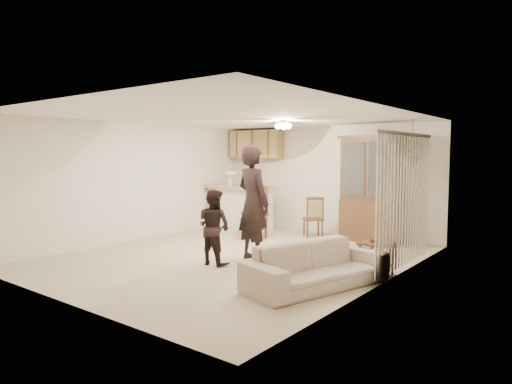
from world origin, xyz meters
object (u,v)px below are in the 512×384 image
Objects in this scene: chair_hutch_right at (313,225)px; sofa at (316,261)px; china_hutch at (372,189)px; child at (214,224)px; side_table at (376,258)px; chair_bar at (254,227)px; chair_hutch_left at (255,222)px; adult at (253,209)px.

sofa is at bearing 76.61° from chair_hutch_right.
chair_hutch_right is (-1.27, -0.26, -0.85)m from china_hutch.
child reaches higher than sofa.
child is at bearing -156.71° from side_table.
chair_bar is 0.89× the size of chair_hutch_left.
side_table is at bearing -157.38° from child.
adult reaches higher than chair_hutch_right.
chair_hutch_left is at bearing -11.87° from chair_hutch_right.
side_table is 0.54× the size of chair_bar.
chair_hutch_right is (0.83, 1.08, -0.03)m from chair_bar.
adult is at bearing -116.40° from child.
child is 2.36m from chair_bar.
chair_hutch_right is at bearing 67.50° from chair_hutch_left.
chair_hutch_right is at bearing 47.78° from sofa.
chair_hutch_left is at bearing -38.42° from adult.
child reaches higher than chair_hutch_right.
china_hutch is 2.22× the size of chair_bar.
adult is (-1.72, 0.79, 0.53)m from sofa.
side_table is at bearing 93.01° from chair_hutch_right.
chair_bar is 1.36m from chair_hutch_right.
adult is 0.77m from child.
adult is 2.00m from chair_bar.
china_hutch reaches higher than adult.
chair_hutch_left is (-3.52, 1.50, 0.07)m from side_table.
adult is at bearing 81.95° from sofa.
sofa is at bearing -5.50° from chair_hutch_left.
child is 1.49× the size of chair_hutch_right.
adult is 1.58× the size of chair_hutch_left.
side_table is (2.09, 0.38, -0.64)m from adult.
child is 2.79m from chair_hutch_left.
chair_bar is (-3.25, 1.13, 0.03)m from side_table.
chair_bar is at bearing -139.79° from china_hutch.
chair_bar is at bearing 7.77° from chair_hutch_right.
chair_hutch_left reaches higher than side_table.
china_hutch is 2.63m from chair_bar.
chair_hutch_left reaches higher than sofa.
sofa is 3.95m from chair_hutch_right.
chair_hutch_right is at bearing -68.51° from adult.
child is at bearing 45.53° from chair_hutch_right.
sofa is 3.43× the size of side_table.
child is at bearing 78.71° from adult.
adult is 1.33× the size of child.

